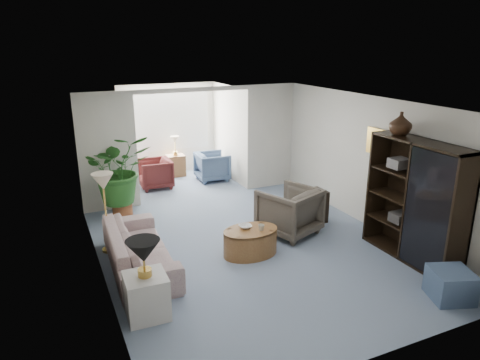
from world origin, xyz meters
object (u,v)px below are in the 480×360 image
entertainment_cabinet (415,201)px  sunroom_table (176,165)px  side_table_dark (312,206)px  table_lamp (143,251)px  end_table (147,296)px  floor_lamp (103,182)px  wingback_chair (289,211)px  cabinet_urn (401,123)px  sunroom_chair_blue (212,166)px  coffee_table (250,242)px  framed_picture (379,142)px  sofa (139,248)px  coffee_bowl (245,226)px  sunroom_chair_maroon (155,174)px  coffee_cup (261,228)px  plant_pot (123,210)px  ottoman (451,285)px

entertainment_cabinet → sunroom_table: 6.54m
sunroom_table → side_table_dark: bearing=-69.6°
side_table_dark → table_lamp: bearing=-154.3°
end_table → floor_lamp: size_ratio=1.62×
floor_lamp → sunroom_table: bearing=58.4°
wingback_chair → cabinet_urn: cabinet_urn is taller
sunroom_chair_blue → coffee_table: bearing=169.8°
table_lamp → sunroom_chair_blue: size_ratio=0.55×
framed_picture → entertainment_cabinet: entertainment_cabinet is taller
floor_lamp → coffee_table: floor_lamp is taller
floor_lamp → coffee_table: 2.64m
sofa → entertainment_cabinet: (4.15, -1.54, 0.66)m
cabinet_urn → sunroom_table: cabinet_urn is taller
end_table → coffee_bowl: (1.94, 1.11, 0.18)m
sofa → coffee_bowl: 1.77m
table_lamp → sunroom_chair_maroon: size_ratio=0.56×
floor_lamp → sunroom_chair_blue: 4.43m
coffee_bowl → sunroom_chair_blue: (0.99, 4.08, -0.11)m
coffee_cup → entertainment_cabinet: 2.52m
sofa → side_table_dark: 3.55m
end_table → sunroom_chair_blue: sunroom_chair_blue is taller
floor_lamp → plant_pot: 1.88m
entertainment_cabinet → ottoman: bearing=-109.3°
table_lamp → coffee_table: table_lamp is taller
coffee_cup → wingback_chair: (0.88, 0.58, -0.06)m
framed_picture → table_lamp: bearing=-167.5°
sunroom_chair_blue → side_table_dark: bearing=-164.5°
sunroom_chair_maroon → cabinet_urn: bearing=33.3°
wingback_chair → end_table: bearing=4.7°
floor_lamp → sunroom_chair_maroon: size_ratio=0.46×
coffee_cup → entertainment_cabinet: bearing=-26.5°
cabinet_urn → ottoman: (-0.41, -1.67, -1.96)m
coffee_table → sofa: bearing=169.4°
sofa → ottoman: (3.74, -2.71, -0.12)m
sunroom_chair_blue → framed_picture: bearing=-156.0°
entertainment_cabinet → plant_pot: 5.57m
framed_picture → sunroom_chair_maroon: size_ratio=0.64×
sofa → table_lamp: table_lamp is taller
side_table_dark → sunroom_chair_blue: size_ratio=0.80×
coffee_table → coffee_cup: coffee_cup is taller
framed_picture → sofa: (-4.38, 0.34, -1.37)m
side_table_dark → sunroom_table: (-1.54, 4.15, -0.04)m
end_table → coffee_table: bearing=26.9°
framed_picture → coffee_table: 2.98m
coffee_table → entertainment_cabinet: entertainment_cabinet is taller
sofa → table_lamp: 1.49m
wingback_chair → entertainment_cabinet: entertainment_cabinet is taller
coffee_bowl → side_table_dark: (1.78, 0.68, -0.16)m
table_lamp → sunroom_table: (2.18, 5.94, -0.65)m
table_lamp → cabinet_urn: 4.54m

